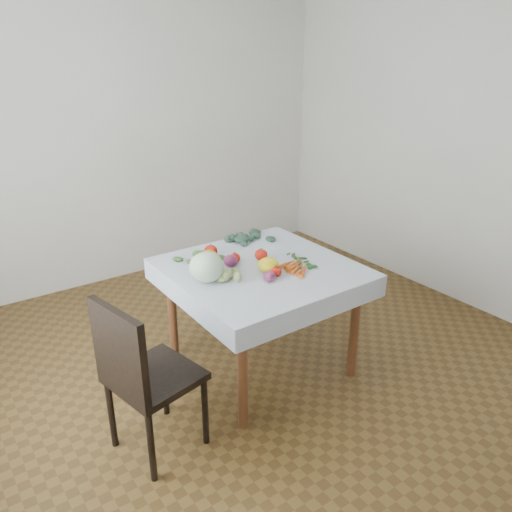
# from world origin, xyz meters

# --- Properties ---
(ground) EXTENTS (4.00, 4.00, 0.00)m
(ground) POSITION_xyz_m (0.00, 0.00, 0.00)
(ground) COLOR brown
(back_wall) EXTENTS (4.00, 0.04, 2.70)m
(back_wall) POSITION_xyz_m (0.00, 2.00, 1.35)
(back_wall) COLOR white
(back_wall) RESTS_ON ground
(table) EXTENTS (1.00, 1.00, 0.75)m
(table) POSITION_xyz_m (0.00, 0.00, 0.65)
(table) COLOR brown
(table) RESTS_ON ground
(tablecloth) EXTENTS (1.12, 1.12, 0.01)m
(tablecloth) POSITION_xyz_m (0.00, 0.00, 0.75)
(tablecloth) COLOR silver
(tablecloth) RESTS_ON table
(chair) EXTENTS (0.50, 0.50, 0.93)m
(chair) POSITION_xyz_m (-0.98, -0.31, 0.53)
(chair) COLOR black
(chair) RESTS_ON ground
(cabbage) EXTENTS (0.27, 0.27, 0.19)m
(cabbage) POSITION_xyz_m (-0.39, 0.01, 0.85)
(cabbage) COLOR silver
(cabbage) RESTS_ON tablecloth
(tomato_a) EXTENTS (0.10, 0.10, 0.08)m
(tomato_a) POSITION_xyz_m (-0.17, 0.33, 0.80)
(tomato_a) COLOR red
(tomato_a) RESTS_ON tablecloth
(tomato_b) EXTENTS (0.09, 0.09, 0.06)m
(tomato_b) POSITION_xyz_m (-0.10, 0.16, 0.79)
(tomato_b) COLOR red
(tomato_b) RESTS_ON tablecloth
(tomato_c) EXTENTS (0.11, 0.11, 0.07)m
(tomato_c) POSITION_xyz_m (0.07, 0.09, 0.79)
(tomato_c) COLOR red
(tomato_c) RESTS_ON tablecloth
(tomato_d) EXTENTS (0.09, 0.09, 0.06)m
(tomato_d) POSITION_xyz_m (-0.01, -0.17, 0.79)
(tomato_d) COLOR red
(tomato_d) RESTS_ON tablecloth
(heirloom_back) EXTENTS (0.12, 0.12, 0.08)m
(heirloom_back) POSITION_xyz_m (-0.23, 0.26, 0.80)
(heirloom_back) COLOR yellow
(heirloom_back) RESTS_ON tablecloth
(heirloom_front) EXTENTS (0.15, 0.15, 0.09)m
(heirloom_front) POSITION_xyz_m (-0.01, -0.09, 0.80)
(heirloom_front) COLOR yellow
(heirloom_front) RESTS_ON tablecloth
(onion_a) EXTENTS (0.10, 0.10, 0.08)m
(onion_a) POSITION_xyz_m (-0.15, 0.12, 0.79)
(onion_a) COLOR #621C45
(onion_a) RESTS_ON tablecloth
(onion_b) EXTENTS (0.10, 0.10, 0.07)m
(onion_b) POSITION_xyz_m (-0.08, -0.20, 0.79)
(onion_b) COLOR #621C45
(onion_b) RESTS_ON tablecloth
(tomatillo_cluster) EXTENTS (0.19, 0.12, 0.05)m
(tomatillo_cluster) POSITION_xyz_m (-0.26, -0.06, 0.78)
(tomatillo_cluster) COLOR #B6C16F
(tomatillo_cluster) RESTS_ON tablecloth
(carrot_bunch) EXTENTS (0.20, 0.26, 0.03)m
(carrot_bunch) POSITION_xyz_m (0.17, -0.16, 0.77)
(carrot_bunch) COLOR orange
(carrot_bunch) RESTS_ON tablecloth
(kale_bunch) EXTENTS (0.33, 0.27, 0.04)m
(kale_bunch) POSITION_xyz_m (0.18, 0.44, 0.78)
(kale_bunch) COLOR #325240
(kale_bunch) RESTS_ON tablecloth
(basil_bunch) EXTENTS (0.24, 0.17, 0.01)m
(basil_bunch) POSITION_xyz_m (0.22, -0.13, 0.76)
(basil_bunch) COLOR #195119
(basil_bunch) RESTS_ON tablecloth
(dill_bunch) EXTENTS (0.24, 0.22, 0.03)m
(dill_bunch) POSITION_xyz_m (-0.27, 0.33, 0.77)
(dill_bunch) COLOR #3E7033
(dill_bunch) RESTS_ON tablecloth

